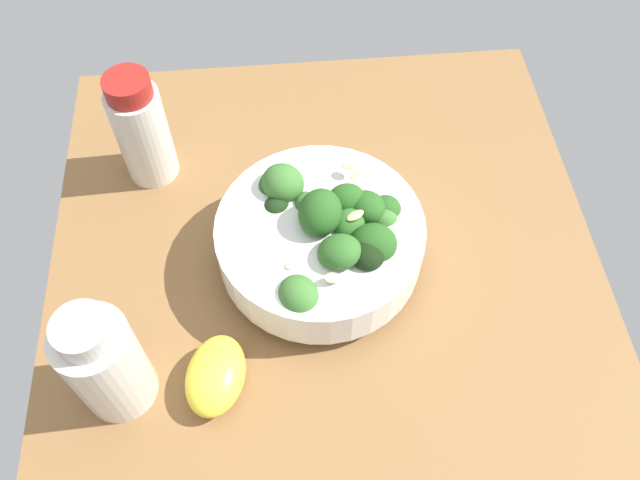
# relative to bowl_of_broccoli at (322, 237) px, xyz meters

# --- Properties ---
(ground_plane) EXTENTS (0.58, 0.58, 0.04)m
(ground_plane) POSITION_rel_bowl_of_broccoli_xyz_m (0.02, -0.00, -0.06)
(ground_plane) COLOR brown
(bowl_of_broccoli) EXTENTS (0.21, 0.21, 0.11)m
(bowl_of_broccoli) POSITION_rel_bowl_of_broccoli_xyz_m (0.00, 0.00, 0.00)
(bowl_of_broccoli) COLOR white
(bowl_of_broccoli) RESTS_ON ground_plane
(lemon_wedge) EXTENTS (0.09, 0.07, 0.04)m
(lemon_wedge) POSITION_rel_bowl_of_broccoli_xyz_m (-0.13, 0.11, -0.03)
(lemon_wedge) COLOR yellow
(lemon_wedge) RESTS_ON ground_plane
(bottle_tall) EXTENTS (0.07, 0.07, 0.14)m
(bottle_tall) POSITION_rel_bowl_of_broccoli_xyz_m (-0.12, 0.20, 0.02)
(bottle_tall) COLOR beige
(bottle_tall) RESTS_ON ground_plane
(bottle_short) EXTENTS (0.06, 0.06, 0.14)m
(bottle_short) POSITION_rel_bowl_of_broccoli_xyz_m (0.14, 0.18, 0.02)
(bottle_short) COLOR beige
(bottle_short) RESTS_ON ground_plane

